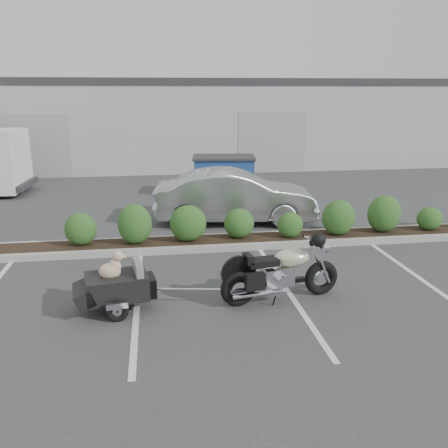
{
  "coord_description": "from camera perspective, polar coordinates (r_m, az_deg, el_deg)",
  "views": [
    {
      "loc": [
        -1.1,
        -8.28,
        3.53
      ],
      "look_at": [
        0.32,
        1.39,
        0.75
      ],
      "focal_mm": 38.0,
      "sensor_mm": 36.0,
      "label": 1
    }
  ],
  "objects": [
    {
      "name": "dumpster",
      "position": [
        16.2,
        -0.02,
        5.79
      ],
      "size": [
        2.23,
        1.65,
        1.37
      ],
      "rotation": [
        0.0,
        0.0,
        -0.12
      ],
      "color": "navy",
      "rests_on": "ground"
    },
    {
      "name": "sedan",
      "position": [
        12.95,
        1.35,
        3.32
      ],
      "size": [
        4.5,
        2.02,
        1.43
      ],
      "primitive_type": "imported",
      "rotation": [
        0.0,
        0.0,
        1.45
      ],
      "color": "#B7B8BF",
      "rests_on": "ground"
    },
    {
      "name": "pet_trailer",
      "position": [
        8.02,
        -12.89,
        -7.23
      ],
      "size": [
        1.77,
        1.0,
        1.04
      ],
      "rotation": [
        0.0,
        0.0,
        0.16
      ],
      "color": "black",
      "rests_on": "ground"
    },
    {
      "name": "building",
      "position": [
        25.35,
        -5.99,
        12.33
      ],
      "size": [
        26.0,
        10.0,
        4.0
      ],
      "primitive_type": "cube",
      "color": "#9EA099",
      "rests_on": "ground"
    },
    {
      "name": "planter_kerb",
      "position": [
        11.24,
        2.84,
        -2.05
      ],
      "size": [
        12.0,
        1.0,
        0.15
      ],
      "primitive_type": "cube",
      "color": "#9E9E93",
      "rests_on": "ground"
    },
    {
      "name": "motorcycle",
      "position": [
        8.21,
        6.93,
        -5.88
      ],
      "size": [
        2.18,
        0.87,
        1.26
      ],
      "rotation": [
        0.0,
        0.0,
        0.16
      ],
      "color": "black",
      "rests_on": "ground"
    },
    {
      "name": "ground",
      "position": [
        9.07,
        -0.72,
        -7.03
      ],
      "size": [
        90.0,
        90.0,
        0.0
      ],
      "primitive_type": "plane",
      "color": "#38383A",
      "rests_on": "ground"
    }
  ]
}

